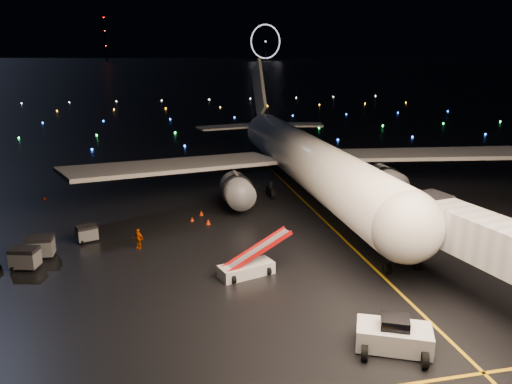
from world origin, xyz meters
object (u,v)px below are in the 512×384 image
crew_c (138,239)px  baggage_cart_3 (40,247)px  belt_loader (246,257)px  baggage_cart_0 (25,258)px  airliner (300,129)px  baggage_cart_1 (87,233)px  pushback_tug (394,333)px

crew_c → baggage_cart_3: baggage_cart_3 is taller
belt_loader → baggage_cart_0: (-17.74, 5.11, -0.67)m
baggage_cart_0 → baggage_cart_3: size_ratio=0.96×
belt_loader → baggage_cart_3: bearing=139.5°
baggage_cart_0 → baggage_cart_3: baggage_cart_3 is taller
baggage_cart_0 → baggage_cart_3: (0.78, 2.29, 0.03)m
airliner → baggage_cart_3: airliner is taller
belt_loader → baggage_cart_3: 18.51m
airliner → baggage_cart_1: bearing=-154.1°
belt_loader → pushback_tug: bearing=-77.2°
belt_loader → baggage_cart_1: bearing=125.1°
pushback_tug → baggage_cart_0: bearing=169.7°
airliner → belt_loader: bearing=-116.6°
baggage_cart_1 → baggage_cart_3: bearing=-160.4°
belt_loader → baggage_cart_3: size_ratio=2.92×
pushback_tug → baggage_cart_0: (-24.55, 17.08, -0.14)m
airliner → belt_loader: (-11.17, -22.56, -6.47)m
crew_c → baggage_cart_1: bearing=-171.9°
crew_c → baggage_cart_1: 5.59m
baggage_cart_1 → pushback_tug: bearing=-69.3°
pushback_tug → baggage_cart_1: size_ratio=2.43×
crew_c → baggage_cart_0: size_ratio=0.88×
crew_c → baggage_cart_1: (-4.82, 2.84, -0.17)m
airliner → crew_c: airliner is taller
belt_loader → baggage_cart_1: size_ratio=3.57×
airliner → belt_loader: size_ratio=8.70×
airliner → pushback_tug: (-4.36, -34.53, -6.99)m
belt_loader → baggage_cart_0: bearing=147.1°
pushback_tug → baggage_cart_0: pushback_tug is taller
airliner → crew_c: bearing=-143.2°
belt_loader → baggage_cart_3: (-16.96, 7.41, -0.63)m
baggage_cart_1 → baggage_cart_0: bearing=-150.2°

